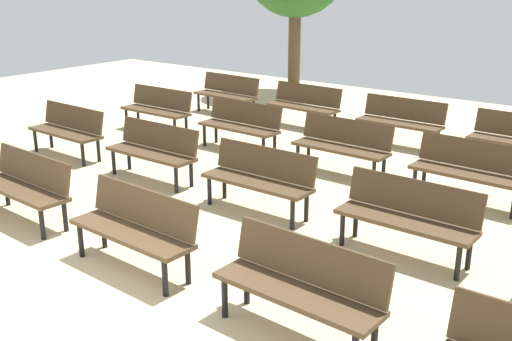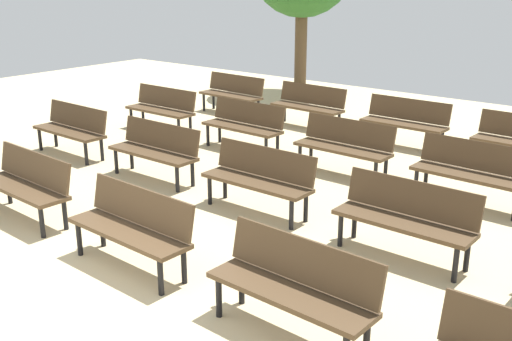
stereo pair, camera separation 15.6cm
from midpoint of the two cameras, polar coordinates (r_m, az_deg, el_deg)
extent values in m
plane|color=#CCB789|center=(6.23, -21.78, -13.27)|extent=(25.70, 25.70, 0.00)
cube|color=#4C3823|center=(8.44, -20.53, -1.58)|extent=(1.62, 0.50, 0.05)
cube|color=#4C3823|center=(8.46, -19.54, 0.32)|extent=(1.60, 0.19, 0.40)
cylinder|color=black|center=(7.87, -18.85, -4.59)|extent=(0.06, 0.06, 0.40)
cylinder|color=black|center=(9.18, -21.65, -1.68)|extent=(0.06, 0.06, 0.40)
cylinder|color=black|center=(8.02, -16.90, -3.96)|extent=(0.06, 0.06, 0.40)
cube|color=#4C3823|center=(6.74, -11.25, -5.69)|extent=(1.61, 0.49, 0.05)
cube|color=#4C3823|center=(6.76, -10.06, -3.29)|extent=(1.60, 0.17, 0.40)
cylinder|color=black|center=(7.27, -15.61, -6.17)|extent=(0.06, 0.06, 0.40)
cylinder|color=black|center=(6.25, -8.20, -9.80)|extent=(0.06, 0.06, 0.40)
cylinder|color=black|center=(7.43, -13.58, -5.45)|extent=(0.06, 0.06, 0.40)
cylinder|color=black|center=(6.44, -6.05, -8.82)|extent=(0.06, 0.06, 0.40)
cube|color=#4C3823|center=(5.44, 3.93, -11.42)|extent=(1.61, 0.49, 0.05)
cube|color=#4C3823|center=(5.47, 5.25, -8.38)|extent=(1.60, 0.18, 0.40)
cylinder|color=black|center=(5.84, -2.71, -11.76)|extent=(0.06, 0.06, 0.40)
cylinder|color=black|center=(6.05, -0.60, -10.62)|extent=(0.06, 0.06, 0.40)
cylinder|color=black|center=(5.36, 11.16, -15.11)|extent=(0.06, 0.06, 0.40)
cube|color=#4C3823|center=(11.19, -16.72, 3.48)|extent=(1.61, 0.47, 0.05)
cube|color=#4C3823|center=(11.24, -15.98, 4.90)|extent=(1.60, 0.16, 0.40)
cylinder|color=black|center=(11.74, -19.18, 2.76)|extent=(0.06, 0.06, 0.40)
cylinder|color=black|center=(10.60, -15.19, 1.55)|extent=(0.06, 0.06, 0.40)
cylinder|color=black|center=(11.90, -17.87, 3.09)|extent=(0.06, 0.06, 0.40)
cylinder|color=black|center=(10.77, -13.82, 1.93)|extent=(0.06, 0.06, 0.40)
cube|color=#4C3823|center=(9.56, -9.20, 1.60)|extent=(1.60, 0.45, 0.05)
cube|color=#4C3823|center=(9.62, -8.40, 3.27)|extent=(1.60, 0.13, 0.40)
cylinder|color=black|center=(10.04, -12.51, 0.84)|extent=(0.06, 0.06, 0.40)
cylinder|color=black|center=(9.03, -6.88, -0.79)|extent=(0.06, 0.06, 0.40)
cylinder|color=black|center=(10.23, -11.12, 1.26)|extent=(0.06, 0.06, 0.40)
cylinder|color=black|center=(9.25, -5.47, -0.29)|extent=(0.06, 0.06, 0.40)
cube|color=#4C3823|center=(8.13, 0.55, -1.14)|extent=(1.60, 0.45, 0.05)
cube|color=#4C3823|center=(8.20, 1.42, 0.84)|extent=(1.60, 0.13, 0.40)
cylinder|color=black|center=(8.52, -3.82, -1.88)|extent=(0.06, 0.06, 0.40)
cylinder|color=black|center=(7.70, 3.91, -4.12)|extent=(0.06, 0.06, 0.40)
cylinder|color=black|center=(8.74, -2.41, -1.33)|extent=(0.06, 0.06, 0.40)
cylinder|color=black|center=(7.94, 5.24, -3.43)|extent=(0.06, 0.06, 0.40)
cube|color=#4C3823|center=(7.05, 14.16, -4.79)|extent=(1.61, 0.46, 0.05)
cube|color=#4C3823|center=(7.14, 15.00, -2.47)|extent=(1.60, 0.14, 0.40)
cylinder|color=black|center=(7.30, 8.51, -5.55)|extent=(0.06, 0.06, 0.40)
cylinder|color=black|center=(6.78, 18.79, -8.33)|extent=(0.06, 0.06, 0.40)
cylinder|color=black|center=(7.56, 9.77, -4.77)|extent=(0.06, 0.06, 0.40)
cylinder|color=black|center=(7.05, 19.74, -7.37)|extent=(0.06, 0.06, 0.40)
cube|color=#4C3823|center=(12.51, -8.65, 5.54)|extent=(1.60, 0.44, 0.05)
cube|color=#4C3823|center=(12.60, -8.03, 6.79)|extent=(1.60, 0.12, 0.40)
cylinder|color=black|center=(12.97, -11.24, 4.82)|extent=(0.06, 0.06, 0.40)
cylinder|color=black|center=(11.96, -6.86, 3.92)|extent=(0.06, 0.06, 0.40)
cylinder|color=black|center=(13.18, -10.18, 5.08)|extent=(0.06, 0.06, 0.40)
cylinder|color=black|center=(12.18, -5.79, 4.22)|extent=(0.06, 0.06, 0.40)
cube|color=#4C3823|center=(11.01, -0.95, 4.02)|extent=(1.61, 0.48, 0.05)
cube|color=#4C3823|center=(11.10, -0.27, 5.44)|extent=(1.60, 0.16, 0.40)
cylinder|color=black|center=(11.41, -4.13, 3.31)|extent=(0.06, 0.06, 0.40)
cylinder|color=black|center=(10.51, 1.37, 2.06)|extent=(0.06, 0.06, 0.40)
cylinder|color=black|center=(11.63, -3.03, 3.62)|extent=(0.06, 0.06, 0.40)
cylinder|color=black|center=(10.76, 2.44, 2.42)|extent=(0.06, 0.06, 0.40)
cube|color=#4C3823|center=(9.77, 8.50, 1.99)|extent=(1.61, 0.47, 0.05)
cube|color=#4C3823|center=(9.87, 9.17, 3.60)|extent=(1.60, 0.15, 0.40)
cylinder|color=black|center=(10.07, 4.57, 1.27)|extent=(0.06, 0.06, 0.40)
cylinder|color=black|center=(9.37, 11.57, -0.33)|extent=(0.06, 0.06, 0.40)
cylinder|color=black|center=(10.32, 5.59, 1.67)|extent=(0.06, 0.06, 0.40)
cylinder|color=black|center=(9.65, 12.47, 0.13)|extent=(0.06, 0.06, 0.40)
cube|color=#4C3823|center=(8.92, 19.79, -0.46)|extent=(1.61, 0.50, 0.05)
cube|color=#4C3823|center=(9.04, 20.42, 1.32)|extent=(1.60, 0.18, 0.40)
cylinder|color=black|center=(9.10, 15.20, -1.16)|extent=(0.06, 0.06, 0.40)
cylinder|color=black|center=(9.38, 16.05, -0.66)|extent=(0.06, 0.06, 0.40)
cube|color=#4C3823|center=(13.93, -2.09, 7.02)|extent=(1.62, 0.50, 0.05)
cube|color=#4C3823|center=(14.03, -1.54, 8.12)|extent=(1.60, 0.18, 0.40)
cylinder|color=black|center=(14.35, -4.58, 6.37)|extent=(0.06, 0.06, 0.40)
cylinder|color=black|center=(13.41, -0.34, 5.59)|extent=(0.06, 0.06, 0.40)
cylinder|color=black|center=(14.57, -3.69, 6.57)|extent=(0.06, 0.06, 0.40)
cylinder|color=black|center=(13.64, 0.54, 5.81)|extent=(0.06, 0.06, 0.40)
cube|color=#4C3823|center=(12.72, 5.11, 5.88)|extent=(1.62, 0.50, 0.05)
cube|color=#4C3823|center=(12.83, 5.67, 7.09)|extent=(1.60, 0.18, 0.40)
cylinder|color=black|center=(13.05, 2.17, 5.23)|extent=(0.06, 0.06, 0.40)
cylinder|color=black|center=(12.25, 7.30, 4.24)|extent=(0.06, 0.06, 0.40)
cylinder|color=black|center=(13.30, 3.04, 5.46)|extent=(0.06, 0.06, 0.40)
cylinder|color=black|center=(12.51, 8.12, 4.50)|extent=(0.06, 0.06, 0.40)
cube|color=#4C3823|center=(11.60, 13.97, 4.22)|extent=(1.61, 0.46, 0.05)
cube|color=#4C3823|center=(11.73, 14.49, 5.56)|extent=(1.60, 0.14, 0.40)
cylinder|color=black|center=(11.82, 10.50, 3.58)|extent=(0.06, 0.06, 0.40)
cylinder|color=black|center=(11.25, 16.73, 2.35)|extent=(0.06, 0.06, 0.40)
cylinder|color=black|center=(12.10, 11.24, 3.86)|extent=(0.06, 0.06, 0.40)
cylinder|color=black|center=(11.53, 17.36, 2.68)|extent=(0.06, 0.06, 0.40)
cylinder|color=black|center=(11.00, 20.17, 1.65)|extent=(0.06, 0.06, 0.40)
cylinder|color=black|center=(11.29, 20.78, 1.99)|extent=(0.06, 0.06, 0.40)
cylinder|color=brown|center=(16.40, 4.49, 11.55)|extent=(0.32, 0.32, 2.50)
camera|label=1|loc=(0.08, -89.46, 0.18)|focal=42.79mm
camera|label=2|loc=(0.08, 90.54, -0.18)|focal=42.79mm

